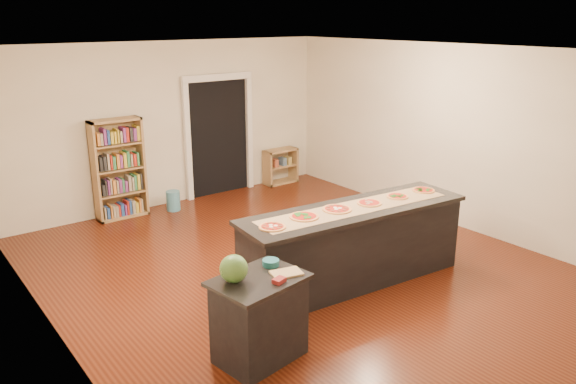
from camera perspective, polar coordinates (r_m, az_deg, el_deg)
room at (r=7.02m, az=0.99°, el=2.72°), size 6.00×7.00×2.80m
doorway at (r=10.36m, az=-7.07°, el=6.29°), size 1.40×0.09×2.21m
kitchen_island at (r=6.98m, az=6.67°, el=-5.37°), size 2.97×0.80×0.98m
side_counter at (r=5.49m, az=-2.92°, el=-12.69°), size 0.86×0.63×0.85m
bookshelf at (r=9.48m, az=-16.81°, el=2.25°), size 0.82×0.29×1.64m
low_shelf at (r=11.11m, az=-0.77°, el=2.64°), size 0.69×0.29×0.69m
waste_bin at (r=9.78m, az=-11.58°, el=-0.87°), size 0.23×0.23×0.34m
kraft_paper at (r=6.80m, az=6.82°, el=-1.58°), size 2.61×0.70×0.00m
watermelon at (r=5.19m, az=-5.53°, el=-7.77°), size 0.26×0.26×0.26m
cutting_board at (r=5.36m, az=-0.17°, el=-8.24°), size 0.33×0.26×0.02m
package_red at (r=5.20m, az=-0.91°, el=-8.96°), size 0.14×0.11×0.04m
package_teal at (r=5.52m, az=-1.76°, el=-7.19°), size 0.17×0.17×0.06m
pizza_a at (r=6.12m, az=-1.60°, el=-3.55°), size 0.31×0.31×0.02m
pizza_b at (r=6.43m, az=1.64°, el=-2.50°), size 0.32×0.32×0.02m
pizza_c at (r=6.69m, az=5.00°, el=-1.74°), size 0.34×0.34×0.02m
pizza_d at (r=6.96m, az=8.24°, el=-1.10°), size 0.29×0.29×0.02m
pizza_e at (r=7.27m, az=11.05°, el=-0.43°), size 0.28×0.28×0.02m
pizza_f at (r=7.60m, az=13.60°, el=0.18°), size 0.31×0.31×0.02m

